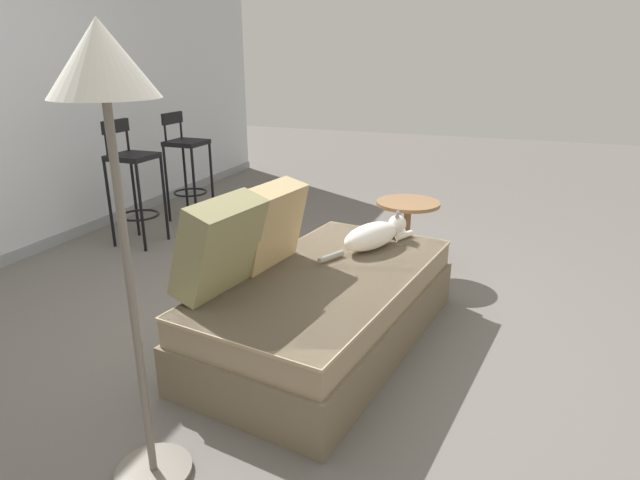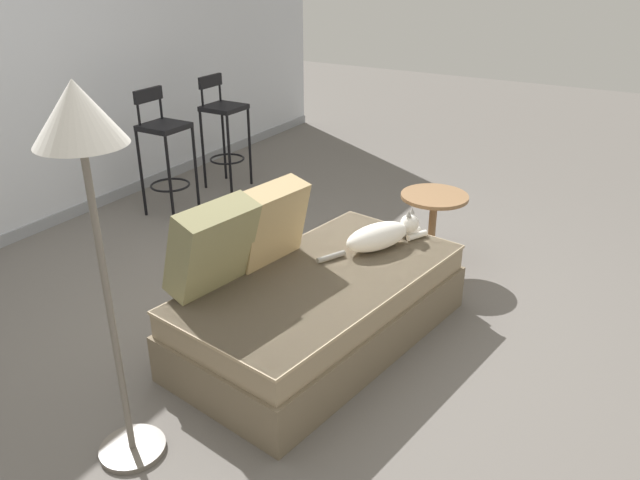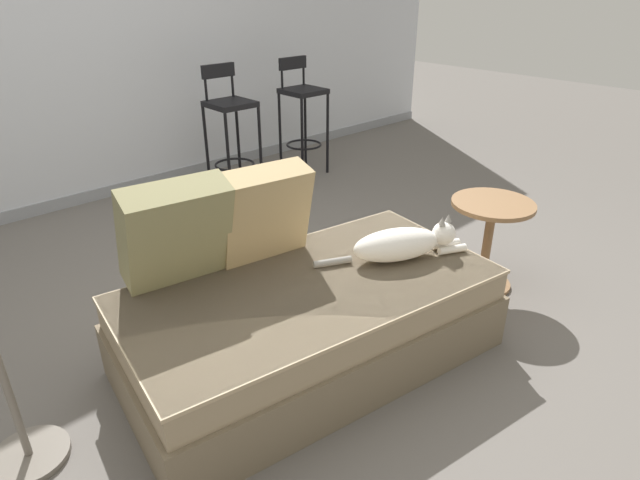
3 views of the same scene
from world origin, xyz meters
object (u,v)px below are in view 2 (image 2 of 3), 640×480
Objects in this scene: throw_pillow_middle at (270,223)px; floor_lamp at (84,153)px; throw_pillow_corner at (212,247)px; side_table at (433,220)px; couch at (322,307)px; cat at (381,235)px; bar_stool_near_window at (164,145)px; bar_stool_by_doorway at (223,123)px.

floor_lamp reaches higher than throw_pillow_middle.
throw_pillow_corner reaches higher than side_table.
throw_pillow_middle is at bearing 88.52° from couch.
floor_lamp reaches higher than cat.
couch is 3.87× the size of throw_pillow_middle.
bar_stool_near_window is (0.50, 2.12, 0.09)m from cat.
bar_stool_near_window is (0.96, 1.66, -0.06)m from throw_pillow_middle.
cat is at bearing -44.62° from throw_pillow_middle.
throw_pillow_middle is 0.45× the size of bar_stool_near_window.
throw_pillow_middle is 1.92m from bar_stool_near_window.
side_table is 2.54m from floor_lamp.
cat is at bearing -103.25° from bar_stool_near_window.
bar_stool_by_doorway is at bearing 37.41° from throw_pillow_corner.
floor_lamp is at bearing -177.19° from throw_pillow_middle.
bar_stool_near_window is at bearing 95.05° from side_table.
throw_pillow_middle is 0.29× the size of floor_lamp.
throw_pillow_middle is at bearing 156.25° from side_table.
throw_pillow_corner is at bearing 135.36° from couch.
couch is at bearing -130.44° from bar_stool_by_doorway.
couch is at bearing -13.49° from floor_lamp.
throw_pillow_corner is 0.48× the size of bar_stool_near_window.
throw_pillow_corner is at bearing -142.59° from bar_stool_by_doorway.
bar_stool_near_window is (0.96, 1.99, 0.36)m from couch.
side_table is at bearing -20.04° from throw_pillow_corner.
couch is 1.78× the size of bar_stool_by_doorway.
cat is at bearing -30.73° from throw_pillow_corner.
bar_stool_by_doorway reaches higher than throw_pillow_corner.
floor_lamp is (-1.61, 0.39, 0.85)m from cat.
throw_pillow_corner is at bearing -130.30° from bar_stool_near_window.
couch is 2.65m from bar_stool_by_doorway.
side_table is (1.15, -0.50, -0.29)m from throw_pillow_middle.
throw_pillow_middle is 0.46× the size of bar_stool_by_doorway.
bar_stool_near_window is 1.02× the size of bar_stool_by_doorway.
cat is 0.69× the size of bar_stool_near_window.
cat is 0.71m from side_table.
bar_stool_by_doorway is at bearing 31.21° from floor_lamp.
floor_lamp reaches higher than bar_stool_by_doorway.
couch is 3.67× the size of throw_pillow_corner.
cat reaches higher than side_table.
throw_pillow_corner is 2.10m from bar_stool_near_window.
bar_stool_near_window is (1.36, 1.60, -0.07)m from throw_pillow_corner.
throw_pillow_corner reaches higher than cat.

